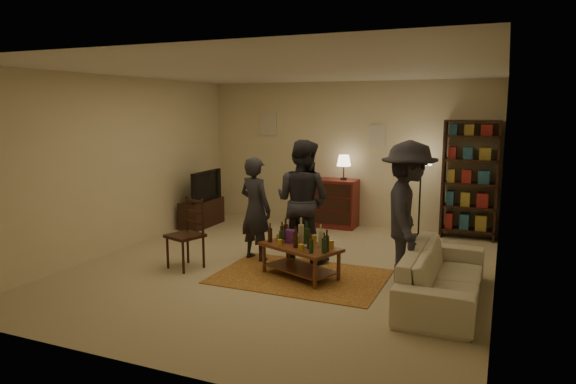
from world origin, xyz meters
The scene contains 13 objects.
floor centered at (0.00, 0.00, 0.00)m, with size 6.00×6.00×0.00m, color #C6B793.
room_shell centered at (-0.65, 2.98, 1.81)m, with size 6.00×6.00×6.00m.
rug centered at (0.37, -0.25, 0.01)m, with size 2.20×1.50×0.01m, color maroon.
coffee_table centered at (0.37, -0.24, 0.39)m, with size 1.19×0.93×0.77m.
dining_chair centered at (-1.23, -0.46, 0.53)m, with size 0.55×0.55×1.00m.
tv_stand centered at (-2.44, 1.80, 0.38)m, with size 0.40×1.00×1.06m.
dresser centered at (-0.19, 2.71, 0.48)m, with size 1.00×0.50×1.36m.
bookshelf centered at (2.25, 2.78, 1.03)m, with size 0.90×0.34×2.02m.
floor_lamp centered at (1.47, 2.54, 1.30)m, with size 0.36×0.36×1.54m.
sofa centered at (2.20, -0.40, 0.30)m, with size 2.08×0.81×0.61m, color beige.
person_left centered at (-0.53, 0.24, 0.76)m, with size 0.55×0.36×1.52m, color #25242C.
person_right centered at (0.11, 0.47, 0.89)m, with size 0.86×0.67×1.77m, color #28272F.
person_by_sofa centered at (1.70, 0.02, 0.91)m, with size 1.18×0.68×1.82m, color #29272F.
Camera 1 is at (2.77, -6.32, 2.21)m, focal length 32.00 mm.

